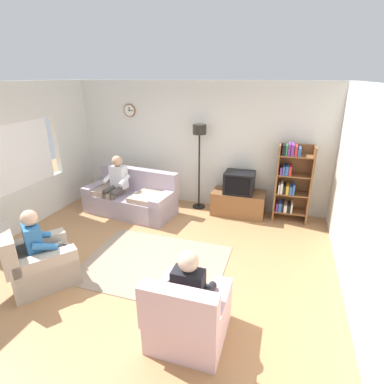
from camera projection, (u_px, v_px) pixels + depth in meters
The scene contains 14 objects.
ground_plane at pixel (151, 263), 4.79m from camera, with size 12.00×12.00×0.00m, color #B27F51.
back_wall_assembly at pixel (198, 145), 6.67m from camera, with size 6.20×0.17×2.70m.
right_wall at pixel (370, 208), 3.51m from camera, with size 0.12×5.80×2.70m, color silver.
couch at pixel (131, 199), 6.50m from camera, with size 1.99×1.11×0.90m.
tv_stand at pixel (238, 203), 6.42m from camera, with size 1.10×0.56×0.50m.
tv at pixel (239, 182), 6.23m from camera, with size 0.60×0.49×0.44m.
bookshelf at pixel (291, 182), 6.00m from camera, with size 0.68×0.36×1.59m.
floor_lamp at pixel (199, 144), 6.33m from camera, with size 0.28×0.28×1.85m.
armchair_near_window at pixel (39, 264), 4.29m from camera, with size 1.17×1.18×0.90m.
armchair_near_bookshelf at pixel (189, 317), 3.35m from camera, with size 0.80×0.88×0.90m.
area_rug at pixel (154, 264), 4.78m from camera, with size 2.20×1.70×0.01m, color gray.
person_on_couch at pixel (116, 182), 6.34m from camera, with size 0.55×0.57×1.24m.
person_in_left_armchair at pixel (41, 242), 4.23m from camera, with size 0.62×0.64×1.12m.
person_in_right_armchair at pixel (191, 288), 3.31m from camera, with size 0.51×0.54×1.12m.
Camera 1 is at (1.84, -3.68, 2.79)m, focal length 28.27 mm.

